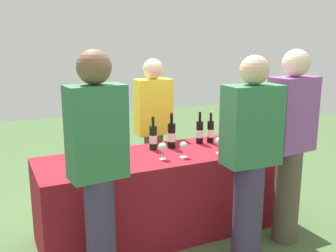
# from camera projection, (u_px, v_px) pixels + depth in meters

# --- Properties ---
(ground_plane) EXTENTS (12.00, 12.00, 0.00)m
(ground_plane) POSITION_uv_depth(u_px,v_px,m) (168.00, 230.00, 3.67)
(ground_plane) COLOR #476638
(tasting_table) EXTENTS (2.33, 0.76, 0.76)m
(tasting_table) POSITION_uv_depth(u_px,v_px,m) (168.00, 192.00, 3.58)
(tasting_table) COLOR maroon
(tasting_table) RESTS_ON ground_plane
(wine_bottle_0) EXTENTS (0.08, 0.08, 0.31)m
(wine_bottle_0) POSITION_uv_depth(u_px,v_px,m) (76.00, 148.00, 3.25)
(wine_bottle_0) COLOR black
(wine_bottle_0) RESTS_ON tasting_table
(wine_bottle_1) EXTENTS (0.07, 0.07, 0.31)m
(wine_bottle_1) POSITION_uv_depth(u_px,v_px,m) (89.00, 146.00, 3.29)
(wine_bottle_1) COLOR black
(wine_bottle_1) RESTS_ON tasting_table
(wine_bottle_2) EXTENTS (0.07, 0.07, 0.31)m
(wine_bottle_2) POSITION_uv_depth(u_px,v_px,m) (100.00, 143.00, 3.40)
(wine_bottle_2) COLOR black
(wine_bottle_2) RESTS_ON tasting_table
(wine_bottle_3) EXTENTS (0.07, 0.07, 0.31)m
(wine_bottle_3) POSITION_uv_depth(u_px,v_px,m) (153.00, 138.00, 3.59)
(wine_bottle_3) COLOR black
(wine_bottle_3) RESTS_ON tasting_table
(wine_bottle_4) EXTENTS (0.07, 0.07, 0.34)m
(wine_bottle_4) POSITION_uv_depth(u_px,v_px,m) (172.00, 135.00, 3.64)
(wine_bottle_4) COLOR black
(wine_bottle_4) RESTS_ON tasting_table
(wine_bottle_5) EXTENTS (0.07, 0.07, 0.32)m
(wine_bottle_5) POSITION_uv_depth(u_px,v_px,m) (200.00, 132.00, 3.80)
(wine_bottle_5) COLOR black
(wine_bottle_5) RESTS_ON tasting_table
(wine_bottle_6) EXTENTS (0.07, 0.07, 0.32)m
(wine_bottle_6) POSITION_uv_depth(u_px,v_px,m) (211.00, 131.00, 3.83)
(wine_bottle_6) COLOR black
(wine_bottle_6) RESTS_ON tasting_table
(wine_bottle_7) EXTENTS (0.07, 0.07, 0.33)m
(wine_bottle_7) POSITION_uv_depth(u_px,v_px,m) (240.00, 127.00, 4.00)
(wine_bottle_7) COLOR black
(wine_bottle_7) RESTS_ON tasting_table
(wine_glass_0) EXTENTS (0.07, 0.07, 0.14)m
(wine_glass_0) POSITION_uv_depth(u_px,v_px,m) (110.00, 156.00, 3.08)
(wine_glass_0) COLOR silver
(wine_glass_0) RESTS_ON tasting_table
(wine_glass_1) EXTENTS (0.08, 0.08, 0.15)m
(wine_glass_1) POSITION_uv_depth(u_px,v_px,m) (162.00, 148.00, 3.30)
(wine_glass_1) COLOR silver
(wine_glass_1) RESTS_ON tasting_table
(wine_glass_2) EXTENTS (0.07, 0.07, 0.14)m
(wine_glass_2) POSITION_uv_depth(u_px,v_px,m) (183.00, 146.00, 3.35)
(wine_glass_2) COLOR silver
(wine_glass_2) RESTS_ON tasting_table
(wine_glass_3) EXTENTS (0.08, 0.08, 0.15)m
(wine_glass_3) POSITION_uv_depth(u_px,v_px,m) (219.00, 142.00, 3.47)
(wine_glass_3) COLOR silver
(wine_glass_3) RESTS_ON tasting_table
(wine_glass_4) EXTENTS (0.07, 0.07, 0.13)m
(wine_glass_4) POSITION_uv_depth(u_px,v_px,m) (228.00, 139.00, 3.65)
(wine_glass_4) COLOR silver
(wine_glass_4) RESTS_ON tasting_table
(wine_glass_5) EXTENTS (0.07, 0.07, 0.13)m
(wine_glass_5) POSITION_uv_depth(u_px,v_px,m) (239.00, 139.00, 3.64)
(wine_glass_5) COLOR silver
(wine_glass_5) RESTS_ON tasting_table
(server_pouring) EXTENTS (0.38, 0.22, 1.57)m
(server_pouring) POSITION_uv_depth(u_px,v_px,m) (153.00, 127.00, 4.13)
(server_pouring) COLOR brown
(server_pouring) RESTS_ON ground_plane
(guest_0) EXTENTS (0.40, 0.25, 1.70)m
(guest_0) POSITION_uv_depth(u_px,v_px,m) (98.00, 165.00, 2.61)
(guest_0) COLOR #3F3351
(guest_0) RESTS_ON ground_plane
(guest_1) EXTENTS (0.45, 0.26, 1.65)m
(guest_1) POSITION_uv_depth(u_px,v_px,m) (250.00, 155.00, 2.99)
(guest_1) COLOR #3F3351
(guest_1) RESTS_ON ground_plane
(guest_2) EXTENTS (0.43, 0.27, 1.69)m
(guest_2) POSITION_uv_depth(u_px,v_px,m) (291.00, 141.00, 3.29)
(guest_2) COLOR brown
(guest_2) RESTS_ON ground_plane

